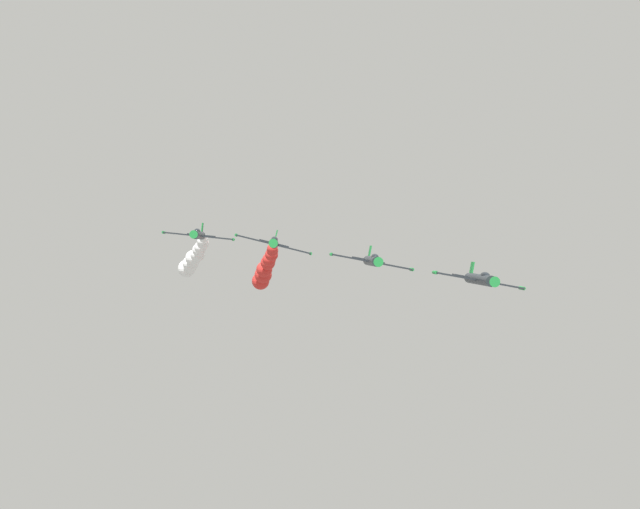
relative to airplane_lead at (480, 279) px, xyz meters
The scene contains 6 objects.
airplane_lead is the anchor object (origin of this frame).
airplane_left_inner 12.86m from the airplane_lead, 36.98° to the right, with size 9.46×10.35×2.91m.
airplane_right_inner 26.30m from the airplane_lead, 35.42° to the right, with size 9.36×10.35×3.16m.
smoke_trail_right_inner 44.42m from the airplane_lead, 59.27° to the right, with size 4.18×22.77×7.47m.
airplane_left_outer 40.25m from the airplane_lead, 38.54° to the right, with size 9.55×10.35×2.52m.
smoke_trail_left_outer 58.65m from the airplane_lead, 54.17° to the right, with size 6.63×22.69×7.11m.
Camera 1 is at (4.52, 91.22, 102.38)m, focal length 44.16 mm.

